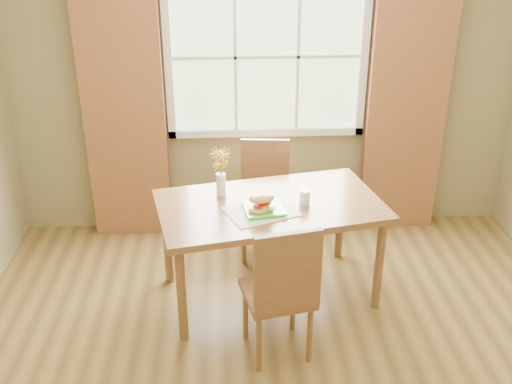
{
  "coord_description": "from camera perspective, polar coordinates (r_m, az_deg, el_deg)",
  "views": [
    {
      "loc": [
        -0.35,
        -2.86,
        2.59
      ],
      "look_at": [
        -0.15,
        0.74,
        0.85
      ],
      "focal_mm": 42.0,
      "sensor_mm": 36.0,
      "label": 1
    }
  ],
  "objects": [
    {
      "name": "room",
      "position": [
        3.14,
        3.46,
        2.38
      ],
      "size": [
        4.24,
        3.84,
        2.74
      ],
      "color": "olive",
      "rests_on": "ground"
    },
    {
      "name": "water_glass",
      "position": [
        4.07,
        4.65,
        -0.57
      ],
      "size": [
        0.07,
        0.07,
        0.11
      ],
      "color": "silver",
      "rests_on": "dining_table"
    },
    {
      "name": "chair_far",
      "position": [
        4.78,
        0.82,
        -0.14
      ],
      "size": [
        0.42,
        0.42,
        0.93
      ],
      "rotation": [
        0.0,
        0.0,
        -0.09
      ],
      "color": "brown",
      "rests_on": "room"
    },
    {
      "name": "plate",
      "position": [
        4.0,
        0.75,
        -1.65
      ],
      "size": [
        0.3,
        0.3,
        0.01
      ],
      "primitive_type": "cube",
      "rotation": [
        0.0,
        0.0,
        0.15
      ],
      "color": "#67E338",
      "rests_on": "placemat"
    },
    {
      "name": "dining_table",
      "position": [
        4.14,
        1.34,
        -2.02
      ],
      "size": [
        1.66,
        1.15,
        0.74
      ],
      "rotation": [
        0.0,
        0.0,
        0.21
      ],
      "color": "brown",
      "rests_on": "room"
    },
    {
      "name": "curtain_left",
      "position": [
        4.94,
        -12.48,
        7.53
      ],
      "size": [
        0.65,
        0.08,
        2.2
      ],
      "primitive_type": "cube",
      "color": "maroon",
      "rests_on": "room"
    },
    {
      "name": "placemat",
      "position": [
        3.98,
        0.52,
        -1.88
      ],
      "size": [
        0.54,
        0.48,
        0.01
      ],
      "primitive_type": "cube",
      "rotation": [
        0.0,
        0.0,
        0.39
      ],
      "color": "beige",
      "rests_on": "dining_table"
    },
    {
      "name": "window",
      "position": [
        4.87,
        1.02,
        12.76
      ],
      "size": [
        1.62,
        0.06,
        1.32
      ],
      "color": "#B6CF9C",
      "rests_on": "room"
    },
    {
      "name": "chair_near",
      "position": [
        3.61,
        2.46,
        -9.14
      ],
      "size": [
        0.47,
        0.47,
        0.96
      ],
      "rotation": [
        0.0,
        0.0,
        0.21
      ],
      "color": "brown",
      "rests_on": "room"
    },
    {
      "name": "croissant_sandwich",
      "position": [
        3.92,
        0.54,
        -1.08
      ],
      "size": [
        0.2,
        0.16,
        0.13
      ],
      "rotation": [
        0.0,
        0.0,
        0.25
      ],
      "color": "#E7B64F",
      "rests_on": "plate"
    },
    {
      "name": "curtain_right",
      "position": [
        5.1,
        14.19,
        7.92
      ],
      "size": [
        0.65,
        0.08,
        2.2
      ],
      "primitive_type": "cube",
      "color": "maroon",
      "rests_on": "room"
    },
    {
      "name": "flower_vase",
      "position": [
        4.13,
        -3.38,
        2.36
      ],
      "size": [
        0.14,
        0.14,
        0.35
      ],
      "color": "silver",
      "rests_on": "dining_table"
    }
  ]
}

